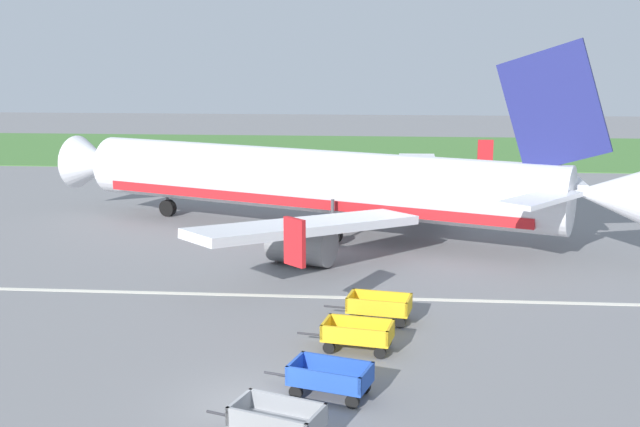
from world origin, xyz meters
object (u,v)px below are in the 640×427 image
airplane (326,183)px  baggage_cart_far_end (379,307)px  baggage_cart_third_in_row (330,378)px  baggage_cart_second_in_row (277,421)px  baggage_cart_fourth_in_row (357,334)px

airplane → baggage_cart_far_end: size_ratio=10.00×
baggage_cart_third_in_row → baggage_cart_far_end: size_ratio=1.00×
baggage_cart_second_in_row → airplane: bearing=91.1°
baggage_cart_fourth_in_row → baggage_cart_far_end: size_ratio=1.00×
airplane → baggage_cart_third_in_row: (1.76, -22.21, -2.45)m
baggage_cart_fourth_in_row → baggage_cart_far_end: bearing=76.7°
airplane → baggage_cart_fourth_in_row: size_ratio=10.00×
baggage_cart_fourth_in_row → airplane: bearing=97.8°
baggage_cart_third_in_row → baggage_cart_far_end: (1.50, 7.12, 0.00)m
airplane → baggage_cart_second_in_row: size_ratio=10.08×
baggage_cart_far_end → baggage_cart_third_in_row: bearing=-101.9°
baggage_cart_fourth_in_row → baggage_cart_second_in_row: bearing=-106.2°
airplane → baggage_cart_second_in_row: (0.48, -25.24, -2.45)m
baggage_cart_third_in_row → baggage_cart_fourth_in_row: bearing=79.3°
baggage_cart_second_in_row → baggage_cart_third_in_row: bearing=67.0°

